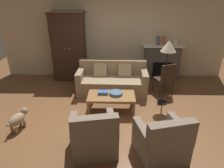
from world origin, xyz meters
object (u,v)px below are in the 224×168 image
Objects in this scene: mantel_vase_cream at (176,42)px; mantel_vase_slate at (158,40)px; mantel_vase_terracotta at (164,40)px; coffee_table at (111,97)px; side_chair_wooden at (166,77)px; armchair_near_left at (94,136)px; dog at (18,119)px; fruit_bowl at (116,93)px; couch at (112,81)px; book_stack at (103,93)px; armchair_near_right at (162,142)px; fireplace at (161,62)px; armoire at (69,47)px; floor_lamp at (168,50)px.

mantel_vase_slate is at bearing 180.00° from mantel_vase_cream.
mantel_vase_terracotta is at bearing 0.00° from mantel_vase_slate.
side_chair_wooden reaches higher than coffee_table.
mantel_vase_terracotta is 4.01m from armchair_near_left.
armchair_near_left is 1.62× the size of dog.
mantel_vase_slate reaches higher than mantel_vase_cream.
fruit_bowl is 1.12× the size of mantel_vase_slate.
couch is 1.77× the size of coffee_table.
book_stack reaches higher than dog.
mantel_vase_cream is at bearing 0.00° from mantel_vase_slate.
book_stack is (-0.30, 0.03, -0.00)m from fruit_bowl.
coffee_table is at bearing 120.72° from armchair_near_right.
mantel_vase_slate is at bearing 64.05° from armchair_near_left.
fireplace reaches higher than armchair_near_right.
couch is at bearing -151.89° from mantel_vase_cream.
armoire is 8.65× the size of book_stack.
side_chair_wooden is (1.45, -0.13, 0.19)m from couch.
mantel_vase_cream is 0.19× the size of armchair_near_left.
book_stack is 3.04m from mantel_vase_cream.
mantel_vase_terracotta is 0.50× the size of dog.
side_chair_wooden is (1.65, 0.84, 0.06)m from book_stack.
fireplace is at bearing 39.32° from dog.
armchair_near_right is at bearing -98.32° from mantel_vase_slate.
armoire is 3.15m from floor_lamp.
side_chair_wooden is (1.72, 2.26, 0.20)m from armchair_near_left.
armchair_near_left is at bearing -118.33° from mantel_vase_terracotta.
mantel_vase_slate reaches higher than side_chair_wooden.
mantel_vase_cream is 3.82m from armchair_near_right.
coffee_table is at bearing -147.93° from side_chair_wooden.
side_chair_wooden is at bearing 52.63° from armchair_near_left.
armoire is 2.36m from book_stack.
armchair_near_left is (1.10, -3.37, -0.74)m from armoire.
fireplace is 2.53m from fruit_bowl.
couch is 7.04× the size of mantel_vase_slate.
floor_lamp is at bearing -31.11° from armoire.
fruit_bowl is at bearing 21.38° from dog.
armchair_near_left reaches higher than dog.
book_stack is at bearing 174.24° from fruit_bowl.
armchair_near_right reaches higher than couch.
mantel_vase_slate is 0.99× the size of mantel_vase_terracotta.
armchair_near_left is at bearing -123.02° from mantel_vase_cream.
floor_lamp reaches higher than side_chair_wooden.
coffee_table is 2.04m from dog.
mantel_vase_slate is at bearing 56.12° from coffee_table.
couch is at bearing 109.14° from armchair_near_right.
dog is at bearing -158.54° from coffee_table.
fireplace is 0.60× the size of armoire.
mantel_vase_terracotta is at bearing 80.75° from floor_lamp.
armchair_near_right reaches higher than coffee_table.
couch is 1.20× the size of floor_lamp.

